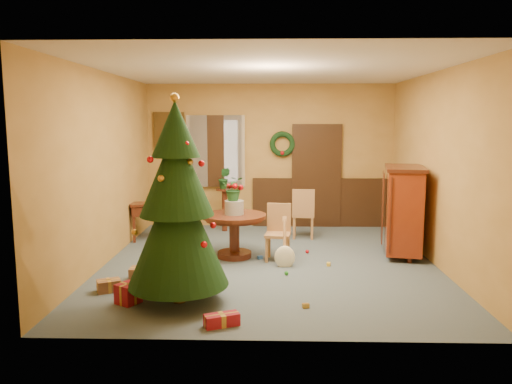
{
  "coord_description": "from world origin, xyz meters",
  "views": [
    {
      "loc": [
        -0.01,
        -7.44,
        2.16
      ],
      "look_at": [
        -0.22,
        0.4,
        1.04
      ],
      "focal_mm": 35.0,
      "sensor_mm": 36.0,
      "label": 1
    }
  ],
  "objects_px": {
    "christmas_tree": "(177,206)",
    "sideboard": "(404,208)",
    "writing_desk": "(152,212)",
    "dining_table": "(234,227)",
    "chair_near": "(278,230)"
  },
  "relations": [
    {
      "from": "dining_table",
      "to": "sideboard",
      "type": "xyz_separation_m",
      "value": [
        2.71,
        0.21,
        0.29
      ]
    },
    {
      "from": "dining_table",
      "to": "christmas_tree",
      "type": "height_order",
      "value": "christmas_tree"
    },
    {
      "from": "dining_table",
      "to": "sideboard",
      "type": "bearing_deg",
      "value": 4.45
    },
    {
      "from": "christmas_tree",
      "to": "writing_desk",
      "type": "relative_size",
      "value": 2.88
    },
    {
      "from": "dining_table",
      "to": "chair_near",
      "type": "xyz_separation_m",
      "value": [
        0.7,
        -0.09,
        -0.02
      ]
    },
    {
      "from": "dining_table",
      "to": "chair_near",
      "type": "height_order",
      "value": "chair_near"
    },
    {
      "from": "christmas_tree",
      "to": "sideboard",
      "type": "height_order",
      "value": "christmas_tree"
    },
    {
      "from": "christmas_tree",
      "to": "writing_desk",
      "type": "bearing_deg",
      "value": 108.6
    },
    {
      "from": "chair_near",
      "to": "christmas_tree",
      "type": "distance_m",
      "value": 2.38
    },
    {
      "from": "christmas_tree",
      "to": "writing_desk",
      "type": "height_order",
      "value": "christmas_tree"
    },
    {
      "from": "sideboard",
      "to": "dining_table",
      "type": "bearing_deg",
      "value": -175.55
    },
    {
      "from": "sideboard",
      "to": "writing_desk",
      "type": "bearing_deg",
      "value": 167.73
    },
    {
      "from": "chair_near",
      "to": "sideboard",
      "type": "distance_m",
      "value": 2.06
    },
    {
      "from": "chair_near",
      "to": "christmas_tree",
      "type": "bearing_deg",
      "value": -122.56
    },
    {
      "from": "chair_near",
      "to": "sideboard",
      "type": "bearing_deg",
      "value": 8.43
    }
  ]
}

